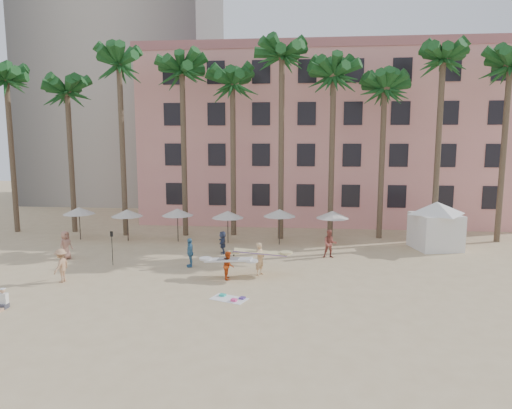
{
  "coord_description": "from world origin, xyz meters",
  "views": [
    {
      "loc": [
        4.6,
        -21.79,
        8.06
      ],
      "look_at": [
        1.84,
        6.0,
        4.0
      ],
      "focal_mm": 32.0,
      "sensor_mm": 36.0,
      "label": 1
    }
  ],
  "objects_px": {
    "pink_hotel": "(325,139)",
    "carrier_white": "(228,264)",
    "cabana": "(436,221)",
    "carrier_yellow": "(260,257)"
  },
  "relations": [
    {
      "from": "cabana",
      "to": "pink_hotel",
      "type": "bearing_deg",
      "value": 118.27
    },
    {
      "from": "cabana",
      "to": "carrier_yellow",
      "type": "height_order",
      "value": "cabana"
    },
    {
      "from": "cabana",
      "to": "carrier_white",
      "type": "relative_size",
      "value": 1.93
    },
    {
      "from": "cabana",
      "to": "carrier_yellow",
      "type": "relative_size",
      "value": 1.7
    },
    {
      "from": "cabana",
      "to": "carrier_yellow",
      "type": "distance_m",
      "value": 14.5
    },
    {
      "from": "cabana",
      "to": "carrier_white",
      "type": "height_order",
      "value": "cabana"
    },
    {
      "from": "pink_hotel",
      "to": "carrier_white",
      "type": "bearing_deg",
      "value": -106.06
    },
    {
      "from": "carrier_yellow",
      "to": "carrier_white",
      "type": "height_order",
      "value": "carrier_yellow"
    },
    {
      "from": "cabana",
      "to": "carrier_white",
      "type": "distance_m",
      "value": 16.51
    },
    {
      "from": "pink_hotel",
      "to": "cabana",
      "type": "distance_m",
      "value": 16.84
    }
  ]
}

